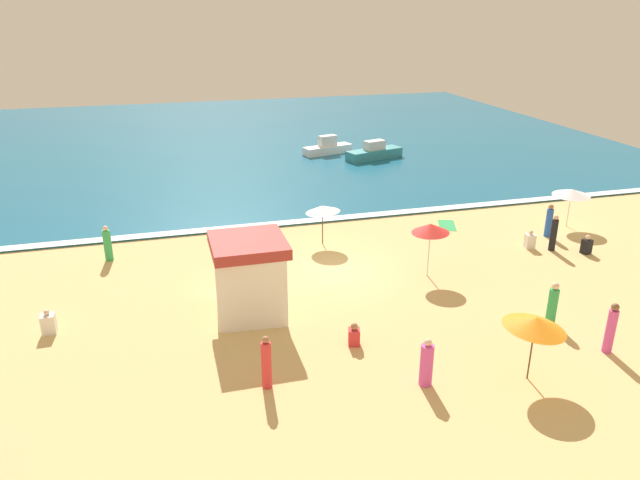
{
  "coord_description": "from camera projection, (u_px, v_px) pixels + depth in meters",
  "views": [
    {
      "loc": [
        -6.98,
        -22.48,
        10.76
      ],
      "look_at": [
        -0.34,
        1.73,
        0.8
      ],
      "focal_mm": 33.36,
      "sensor_mm": 36.0,
      "label": 1
    }
  ],
  "objects": [
    {
      "name": "beachgoer_7",
      "position": [
        354.0,
        335.0,
        20.08
      ],
      "size": [
        0.47,
        0.47,
        0.82
      ],
      "color": "red",
      "rests_on": "ground_plane"
    },
    {
      "name": "beachgoer_3",
      "position": [
        553.0,
        304.0,
        21.29
      ],
      "size": [
        0.42,
        0.42,
        1.62
      ],
      "color": "green",
      "rests_on": "ground_plane"
    },
    {
      "name": "beach_umbrella_2",
      "position": [
        535.0,
        323.0,
        17.66
      ],
      "size": [
        2.34,
        2.32,
        2.23
      ],
      "color": "#4C3823",
      "rests_on": "ground_plane"
    },
    {
      "name": "beachgoer_11",
      "position": [
        554.0,
        234.0,
        27.67
      ],
      "size": [
        0.37,
        0.37,
        1.74
      ],
      "color": "black",
      "rests_on": "ground_plane"
    },
    {
      "name": "beachgoer_0",
      "position": [
        549.0,
        221.0,
        29.37
      ],
      "size": [
        0.43,
        0.43,
        1.66
      ],
      "color": "blue",
      "rests_on": "ground_plane"
    },
    {
      "name": "small_boat_0",
      "position": [
        374.0,
        152.0,
        44.05
      ],
      "size": [
        4.54,
        2.47,
        1.35
      ],
      "color": "teal",
      "rests_on": "ocean_water"
    },
    {
      "name": "wave_breaker_foam",
      "position": [
        303.0,
        221.0,
        31.44
      ],
      "size": [
        57.0,
        0.7,
        0.01
      ],
      "primitive_type": "cube",
      "color": "white",
      "rests_on": "ocean_water"
    },
    {
      "name": "beach_towel_1",
      "position": [
        240.0,
        270.0,
        25.85
      ],
      "size": [
        1.24,
        1.13,
        0.01
      ],
      "color": "red",
      "rests_on": "ground_plane"
    },
    {
      "name": "small_boat_1",
      "position": [
        328.0,
        148.0,
        45.57
      ],
      "size": [
        4.04,
        2.13,
        1.39
      ],
      "color": "white",
      "rests_on": "ocean_water"
    },
    {
      "name": "beachgoer_10",
      "position": [
        587.0,
        245.0,
        27.49
      ],
      "size": [
        0.46,
        0.46,
        0.9
      ],
      "color": "black",
      "rests_on": "ground_plane"
    },
    {
      "name": "beach_umbrella_3",
      "position": [
        572.0,
        192.0,
        30.37
      ],
      "size": [
        2.56,
        2.56,
        2.03
      ],
      "color": "silver",
      "rests_on": "ground_plane"
    },
    {
      "name": "beach_umbrella_0",
      "position": [
        323.0,
        209.0,
        28.1
      ],
      "size": [
        2.34,
        2.34,
        2.0
      ],
      "color": "#4C3823",
      "rests_on": "ground_plane"
    },
    {
      "name": "beachgoer_8",
      "position": [
        611.0,
        329.0,
        19.48
      ],
      "size": [
        0.44,
        0.44,
        1.8
      ],
      "color": "#D84CA5",
      "rests_on": "ground_plane"
    },
    {
      "name": "beach_towel_0",
      "position": [
        447.0,
        225.0,
        31.09
      ],
      "size": [
        1.38,
        1.87,
        0.01
      ],
      "color": "green",
      "rests_on": "ground_plane"
    },
    {
      "name": "beachgoer_6",
      "position": [
        266.0,
        363.0,
        17.66
      ],
      "size": [
        0.31,
        0.31,
        1.75
      ],
      "color": "red",
      "rests_on": "ground_plane"
    },
    {
      "name": "ground_plane",
      "position": [
        338.0,
        270.0,
        25.83
      ],
      "size": [
        60.0,
        60.0,
        0.0
      ],
      "primitive_type": "plane",
      "color": "#D8B775"
    },
    {
      "name": "beachgoer_12",
      "position": [
        108.0,
        244.0,
        26.61
      ],
      "size": [
        0.46,
        0.46,
        1.65
      ],
      "color": "green",
      "rests_on": "ground_plane"
    },
    {
      "name": "beachgoer_1",
      "position": [
        49.0,
        323.0,
        20.79
      ],
      "size": [
        0.48,
        0.48,
        0.91
      ],
      "color": "white",
      "rests_on": "ground_plane"
    },
    {
      "name": "beachgoer_4",
      "position": [
        426.0,
        364.0,
        17.83
      ],
      "size": [
        0.46,
        0.46,
        1.58
      ],
      "color": "#D84CA5",
      "rests_on": "ground_plane"
    },
    {
      "name": "ocean_water",
      "position": [
        243.0,
        139.0,
        50.91
      ],
      "size": [
        60.0,
        44.0,
        0.1
      ],
      "primitive_type": "cube",
      "color": "#196084",
      "rests_on": "ground_plane"
    },
    {
      "name": "beachgoer_9",
      "position": [
        530.0,
        240.0,
        28.11
      ],
      "size": [
        0.48,
        0.48,
        0.88
      ],
      "color": "white",
      "rests_on": "ground_plane"
    },
    {
      "name": "lifeguard_cabana",
      "position": [
        250.0,
        277.0,
        21.68
      ],
      "size": [
        2.66,
        2.71,
        2.98
      ],
      "color": "white",
      "rests_on": "ground_plane"
    },
    {
      "name": "beach_umbrella_4",
      "position": [
        431.0,
        228.0,
        24.57
      ],
      "size": [
        1.65,
        1.64,
        2.38
      ],
      "color": "silver",
      "rests_on": "ground_plane"
    }
  ]
}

